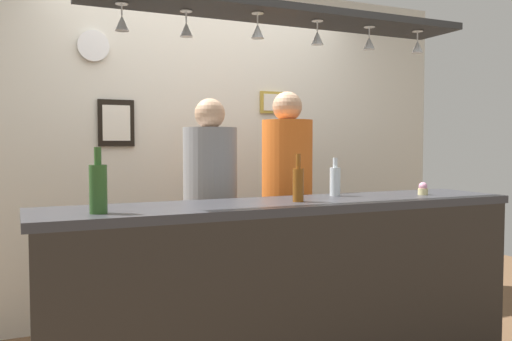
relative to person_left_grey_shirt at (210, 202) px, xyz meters
name	(u,v)px	position (x,y,z in m)	size (l,w,h in m)	color
back_wall	(204,150)	(0.25, 0.85, 0.32)	(4.40, 0.06, 2.60)	silver
bar_counter	(304,268)	(0.25, -0.76, -0.29)	(2.70, 0.55, 1.03)	#38383D
overhead_glass_rack	(286,14)	(0.25, -0.55, 1.07)	(2.20, 0.36, 0.04)	black
hanging_wineglass_far_left	(122,22)	(-0.63, -0.50, 0.96)	(0.07, 0.07, 0.13)	silver
hanging_wineglass_left	(186,28)	(-0.30, -0.49, 0.96)	(0.07, 0.07, 0.13)	silver
hanging_wineglass_center_left	(258,30)	(0.05, -0.60, 0.96)	(0.07, 0.07, 0.13)	silver
hanging_wineglass_center	(317,37)	(0.43, -0.58, 0.96)	(0.07, 0.07, 0.13)	silver
hanging_wineglass_center_right	(369,42)	(0.79, -0.57, 0.96)	(0.07, 0.07, 0.13)	silver
hanging_wineglass_right	(417,46)	(1.13, -0.60, 0.96)	(0.07, 0.07, 0.13)	silver
person_left_grey_shirt	(210,202)	(0.00, 0.00, 0.00)	(0.34, 0.34, 1.63)	#2D334C
person_right_orange_shirt	(287,192)	(0.55, 0.00, 0.04)	(0.34, 0.34, 1.70)	#2D334C
bottle_soda_clear	(335,181)	(0.63, -0.46, 0.14)	(0.06, 0.06, 0.23)	silver
bottle_champagne_green	(98,187)	(-0.78, -0.70, 0.17)	(0.08, 0.08, 0.30)	#2D5623
bottle_beer_amber_tall	(298,183)	(0.27, -0.65, 0.15)	(0.06, 0.06, 0.26)	brown
cupcake	(423,189)	(1.16, -0.63, 0.09)	(0.06, 0.06, 0.08)	beige
picture_frame_caricature	(116,123)	(-0.44, 0.80, 0.52)	(0.26, 0.02, 0.34)	black
picture_frame_upper_small	(272,102)	(0.83, 0.80, 0.71)	(0.22, 0.02, 0.18)	#B29338
wall_clock	(93,46)	(-0.59, 0.80, 1.06)	(0.22, 0.22, 0.03)	white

